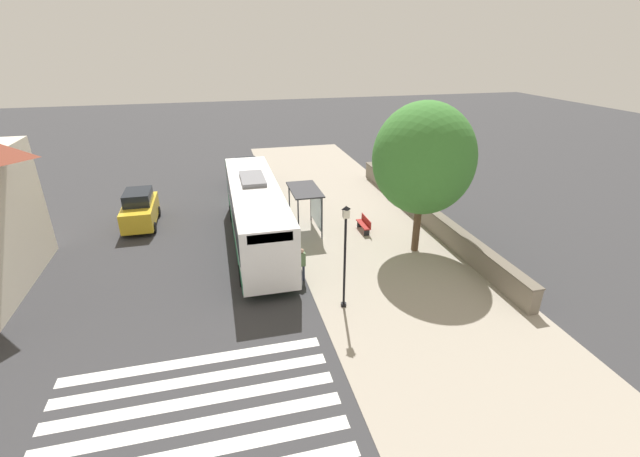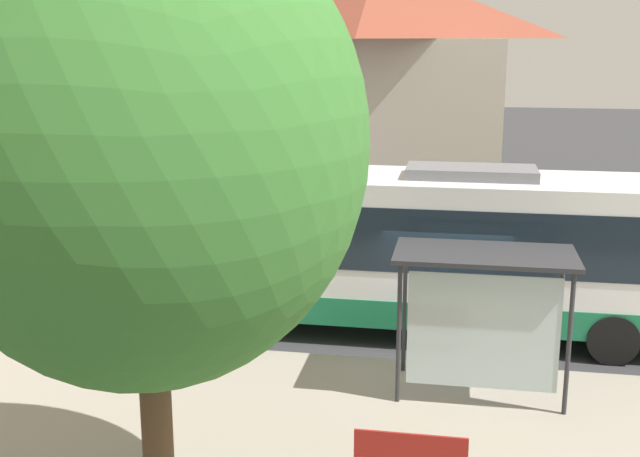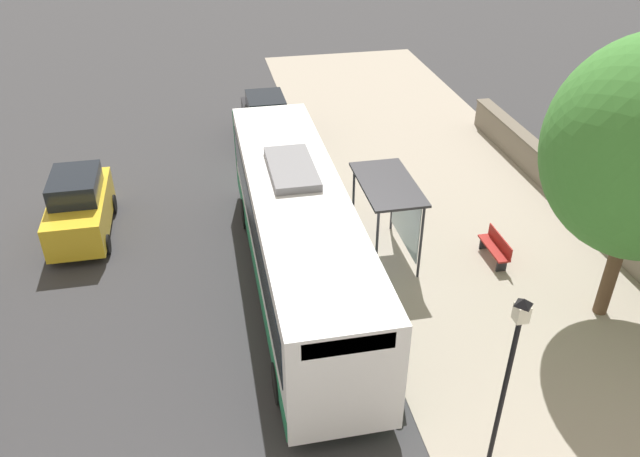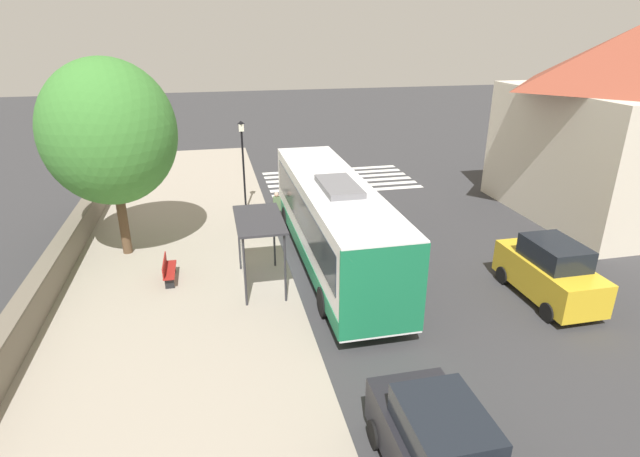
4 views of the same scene
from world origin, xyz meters
The scene contains 12 objects.
ground_plane centered at (0.00, 0.00, 0.00)m, with size 120.00×120.00×0.00m, color #353538.
sidewalk_plaza centered at (-4.50, 0.00, 0.01)m, with size 9.00×44.00×0.02m.
crosswalk_stripes centered at (5.00, 11.85, 0.00)m, with size 9.00×5.25×0.01m.
stone_wall centered at (-8.55, 0.00, 0.63)m, with size 0.60×20.00×1.24m.
bus centered at (1.76, 0.46, 1.87)m, with size 2.65×12.00×3.61m.
bus_shelter centered at (-1.34, -0.68, 2.14)m, with size 1.65×3.11×2.60m.
pedestrian centered at (0.18, 4.96, 0.99)m, with size 0.34×0.22×1.69m.
bench centered at (-4.53, 0.32, 0.47)m, with size 0.40×1.58×0.88m.
street_lamp_near centered at (-1.11, 7.47, 2.72)m, with size 0.28×0.28×4.60m.
shade_tree centered at (-6.38, 3.30, 5.05)m, with size 5.07×5.07×7.85m.
parked_car_behind_bus centered at (1.35, -10.17, 0.97)m, with size 1.95×3.93×2.00m.
parked_car_far_lane centered at (8.36, -3.84, 1.03)m, with size 1.88×4.07×2.16m.
Camera 1 is at (3.56, 22.13, 10.51)m, focal length 24.00 mm.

